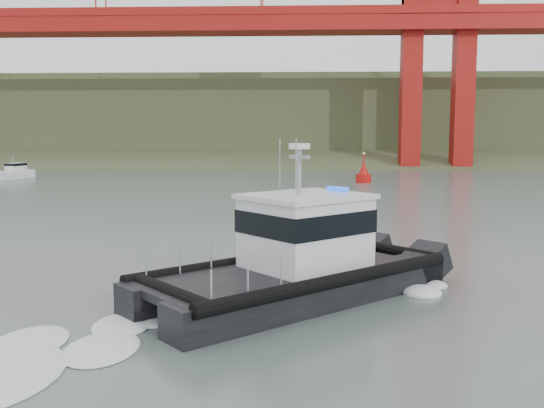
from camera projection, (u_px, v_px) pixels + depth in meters
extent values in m
plane|color=#495753|center=(284.00, 294.00, 21.11)|extent=(400.00, 400.00, 0.00)
cube|color=#3A4A2A|center=(294.00, 163.00, 112.41)|extent=(500.00, 44.72, 16.25)
cube|color=#3A4A2A|center=(295.00, 131.00, 139.50)|extent=(500.00, 70.00, 18.00)
cube|color=#3A4A2A|center=(295.00, 113.00, 163.72)|extent=(500.00, 60.00, 16.00)
cube|color=maroon|center=(294.00, 26.00, 92.98)|extent=(260.00, 6.00, 2.20)
cube|color=black|center=(269.00, 279.00, 21.54)|extent=(9.21, 8.43, 1.22)
cube|color=black|center=(323.00, 294.00, 19.44)|extent=(9.21, 8.43, 1.22)
cube|color=black|center=(283.00, 274.00, 20.11)|extent=(9.90, 9.46, 0.25)
cube|color=silver|center=(306.00, 233.00, 20.60)|extent=(4.76, 4.71, 2.34)
cube|color=black|center=(306.00, 221.00, 20.55)|extent=(4.84, 4.79, 0.76)
cube|color=silver|center=(306.00, 196.00, 20.46)|extent=(5.04, 4.99, 0.16)
cylinder|color=gray|center=(299.00, 172.00, 20.17)|extent=(0.16, 0.16, 1.83)
cylinder|color=white|center=(299.00, 146.00, 20.07)|extent=(0.71, 0.71, 0.18)
cube|color=silver|center=(14.00, 175.00, 74.74)|extent=(3.47, 5.78, 1.10)
cube|color=silver|center=(16.00, 167.00, 75.06)|extent=(2.08, 2.54, 1.10)
cube|color=black|center=(16.00, 164.00, 75.02)|extent=(2.14, 2.60, 0.32)
cylinder|color=gray|center=(13.00, 159.00, 74.52)|extent=(0.07, 0.07, 1.10)
cylinder|color=#AE0F0C|center=(363.00, 179.00, 68.64)|extent=(1.76, 1.76, 1.17)
cone|color=#AE0F0C|center=(364.00, 169.00, 68.51)|extent=(1.37, 1.37, 1.76)
cylinder|color=#AE0F0C|center=(364.00, 158.00, 68.37)|extent=(0.16, 0.16, 0.98)
sphere|color=#E5D87F|center=(364.00, 153.00, 68.30)|extent=(0.29, 0.29, 0.29)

